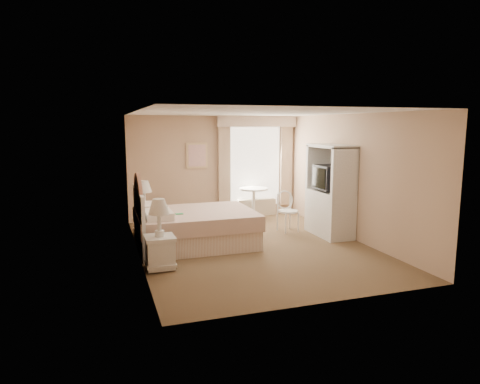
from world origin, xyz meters
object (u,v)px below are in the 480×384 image
object	(u,v)px
nightstand_far	(145,214)
round_table	(254,198)
cafe_chair	(287,208)
armoire	(330,198)
bed	(190,226)
nightstand_near	(160,243)

from	to	relation	value
nightstand_far	round_table	bearing A→B (deg)	16.29
cafe_chair	armoire	bearing A→B (deg)	-50.51
round_table	cafe_chair	distance (m)	1.47
bed	cafe_chair	size ratio (longest dim) A/B	2.52
armoire	nightstand_far	bearing A→B (deg)	160.69
cafe_chair	nightstand_near	bearing A→B (deg)	-159.66
nightstand_near	armoire	xyz separation A→B (m)	(3.65, 1.04, 0.36)
round_table	armoire	bearing A→B (deg)	-65.86
nightstand_far	round_table	size ratio (longest dim) A/B	1.50
nightstand_near	cafe_chair	xyz separation A→B (m)	(2.95, 1.66, 0.08)
round_table	cafe_chair	xyz separation A→B (m)	(0.23, -1.46, 0.01)
nightstand_near	cafe_chair	bearing A→B (deg)	29.32
round_table	nightstand_far	bearing A→B (deg)	-163.71
bed	nightstand_far	distance (m)	1.34
round_table	armoire	distance (m)	2.29
bed	round_table	world-z (taller)	bed
nightstand_far	cafe_chair	xyz separation A→B (m)	(2.95, -0.66, 0.08)
cafe_chair	bed	bearing A→B (deg)	-177.15
nightstand_far	armoire	world-z (taller)	armoire
round_table	nightstand_near	bearing A→B (deg)	-131.17
nightstand_near	bed	bearing A→B (deg)	58.70
cafe_chair	armoire	xyz separation A→B (m)	(0.70, -0.62, 0.28)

